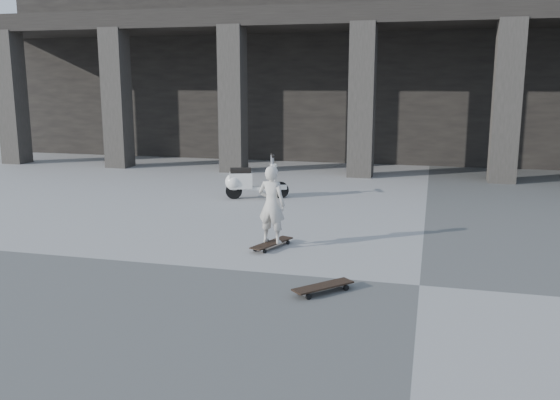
% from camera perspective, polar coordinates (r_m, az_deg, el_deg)
% --- Properties ---
extents(ground, '(90.00, 90.00, 0.00)m').
position_cam_1_polar(ground, '(7.67, 13.28, -8.00)').
color(ground, '#4D4D4B').
rests_on(ground, ground).
extents(colonnade, '(28.00, 8.82, 6.00)m').
position_cam_1_polar(colonnade, '(21.02, 14.68, 12.43)').
color(colonnade, black).
rests_on(colonnade, ground).
extents(longboard, '(0.50, 0.88, 0.09)m').
position_cam_1_polar(longboard, '(9.07, -0.80, -4.20)').
color(longboard, black).
rests_on(longboard, ground).
extents(skateboard_spare, '(0.69, 0.73, 0.10)m').
position_cam_1_polar(skateboard_spare, '(7.22, 4.17, -8.34)').
color(skateboard_spare, black).
rests_on(skateboard_spare, ground).
extents(child, '(0.47, 0.35, 1.18)m').
position_cam_1_polar(child, '(8.93, -0.81, -0.44)').
color(child, beige).
rests_on(child, longboard).
extents(scooter, '(1.33, 0.68, 0.96)m').
position_cam_1_polar(scooter, '(12.82, -3.28, 1.81)').
color(scooter, black).
rests_on(scooter, ground).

